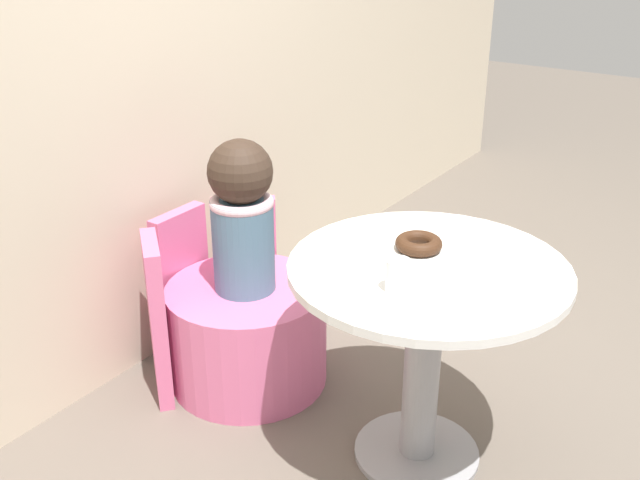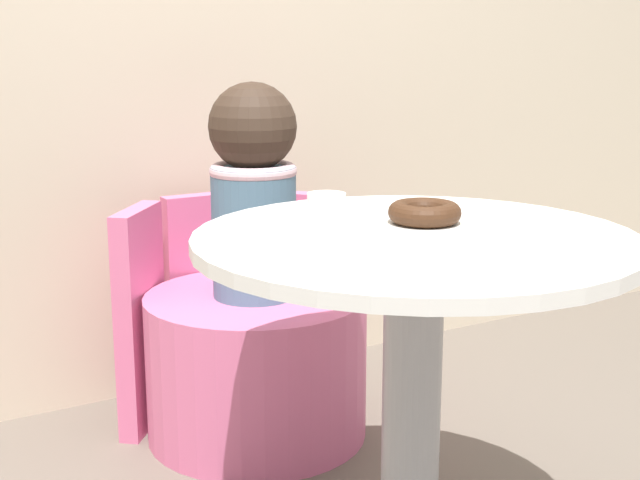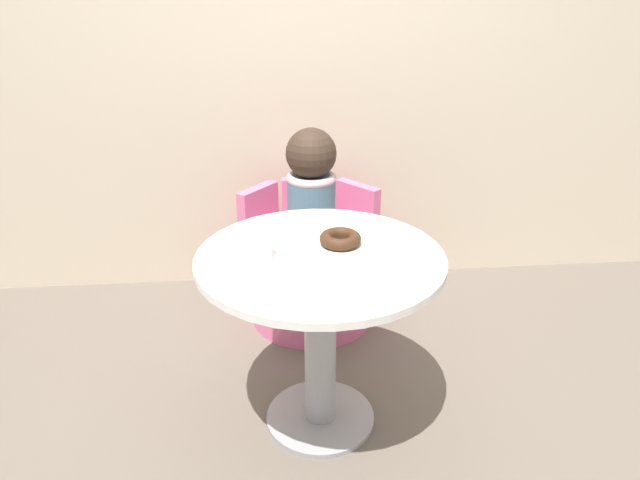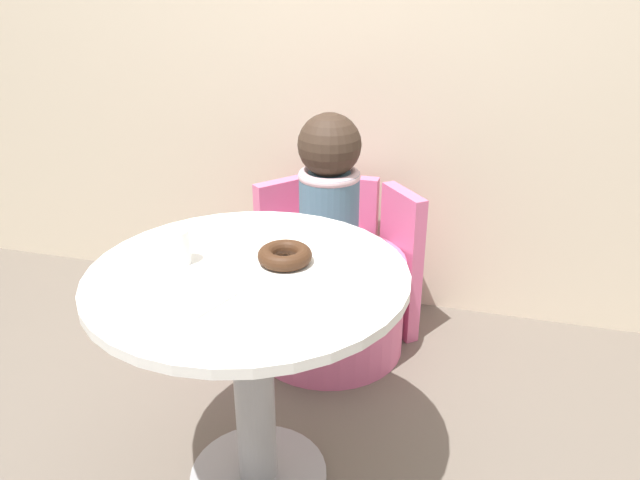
% 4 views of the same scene
% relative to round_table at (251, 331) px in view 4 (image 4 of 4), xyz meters
% --- Properties ---
extents(round_table, '(0.77, 0.77, 0.65)m').
position_rel_round_table_xyz_m(round_table, '(0.00, 0.00, 0.00)').
color(round_table, '#99999E').
rests_on(round_table, ground_plane).
extents(tub_chair, '(0.55, 0.55, 0.36)m').
position_rel_round_table_xyz_m(tub_chair, '(0.02, 0.68, -0.30)').
color(tub_chair, '#DB6693').
rests_on(tub_chair, ground_plane).
extents(booth_backrest, '(0.64, 0.24, 0.57)m').
position_rel_round_table_xyz_m(booth_backrest, '(0.02, 0.91, -0.20)').
color(booth_backrest, '#DB6693').
rests_on(booth_backrest, ground_plane).
extents(child_figure, '(0.21, 0.21, 0.51)m').
position_rel_round_table_xyz_m(child_figure, '(0.02, 0.68, 0.15)').
color(child_figure, slate).
rests_on(child_figure, tub_chair).
extents(donut, '(0.13, 0.13, 0.04)m').
position_rel_round_table_xyz_m(donut, '(0.07, 0.07, 0.19)').
color(donut, '#3D2314').
rests_on(donut, round_table).
extents(cup, '(0.06, 0.06, 0.09)m').
position_rel_round_table_xyz_m(cup, '(-0.18, -0.00, 0.21)').
color(cup, white).
rests_on(cup, round_table).
extents(paper_napkin, '(0.18, 0.18, 0.01)m').
position_rel_round_table_xyz_m(paper_napkin, '(-0.07, -0.14, 0.17)').
color(paper_napkin, white).
rests_on(paper_napkin, round_table).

